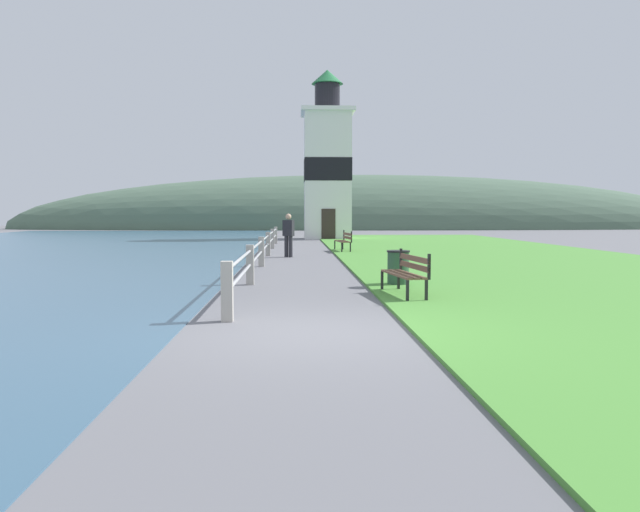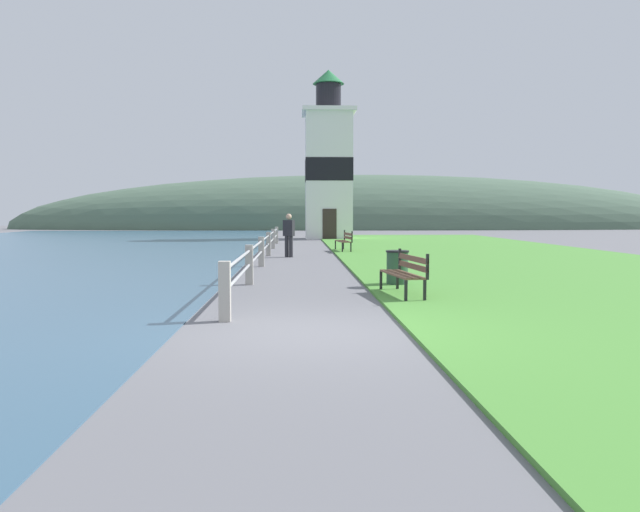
{
  "view_description": "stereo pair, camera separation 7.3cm",
  "coord_description": "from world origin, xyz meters",
  "px_view_note": "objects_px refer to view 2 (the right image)",
  "views": [
    {
      "loc": [
        -0.25,
        -8.77,
        1.7
      ],
      "look_at": [
        0.59,
        11.67,
        0.3
      ],
      "focal_mm": 35.0,
      "sensor_mm": 36.0,
      "label": 1
    },
    {
      "loc": [
        -0.18,
        -8.78,
        1.7
      ],
      "look_at": [
        0.59,
        11.67,
        0.3
      ],
      "focal_mm": 35.0,
      "sensor_mm": 36.0,
      "label": 2
    }
  ],
  "objects_px": {
    "park_bench_near": "(406,271)",
    "trash_bin": "(397,268)",
    "person_strolling": "(289,234)",
    "lighthouse": "(328,166)",
    "park_bench_midway": "(345,240)"
  },
  "relations": [
    {
      "from": "park_bench_near",
      "to": "trash_bin",
      "type": "bearing_deg",
      "value": -101.31
    },
    {
      "from": "park_bench_near",
      "to": "person_strolling",
      "type": "bearing_deg",
      "value": -85.11
    },
    {
      "from": "park_bench_near",
      "to": "trash_bin",
      "type": "xyz_separation_m",
      "value": [
        0.13,
        1.88,
        -0.12
      ]
    },
    {
      "from": "park_bench_near",
      "to": "lighthouse",
      "type": "xyz_separation_m",
      "value": [
        -0.09,
        29.2,
        4.28
      ]
    },
    {
      "from": "park_bench_midway",
      "to": "person_strolling",
      "type": "xyz_separation_m",
      "value": [
        -2.44,
        -3.27,
        0.37
      ]
    },
    {
      "from": "park_bench_near",
      "to": "person_strolling",
      "type": "height_order",
      "value": "person_strolling"
    },
    {
      "from": "park_bench_midway",
      "to": "trash_bin",
      "type": "bearing_deg",
      "value": 85.73
    },
    {
      "from": "park_bench_near",
      "to": "lighthouse",
      "type": "distance_m",
      "value": 29.51
    },
    {
      "from": "park_bench_midway",
      "to": "lighthouse",
      "type": "height_order",
      "value": "lighthouse"
    },
    {
      "from": "person_strolling",
      "to": "trash_bin",
      "type": "xyz_separation_m",
      "value": [
        2.65,
        -9.82,
        -0.49
      ]
    },
    {
      "from": "trash_bin",
      "to": "park_bench_near",
      "type": "bearing_deg",
      "value": -94.07
    },
    {
      "from": "person_strolling",
      "to": "park_bench_near",
      "type": "bearing_deg",
      "value": -140.6
    },
    {
      "from": "park_bench_midway",
      "to": "trash_bin",
      "type": "height_order",
      "value": "park_bench_midway"
    },
    {
      "from": "lighthouse",
      "to": "person_strolling",
      "type": "relative_size",
      "value": 6.6
    },
    {
      "from": "lighthouse",
      "to": "park_bench_midway",
      "type": "bearing_deg",
      "value": -89.95
    }
  ]
}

